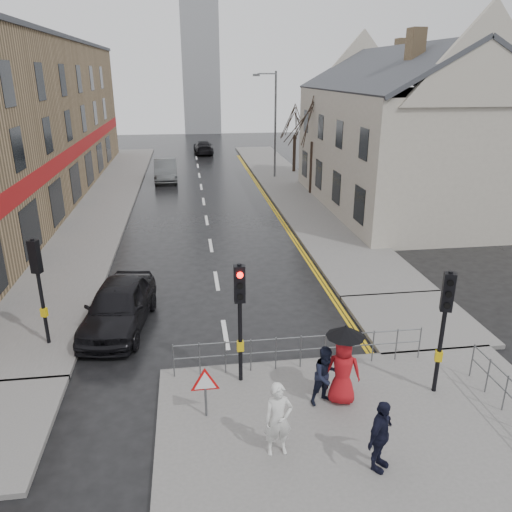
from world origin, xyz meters
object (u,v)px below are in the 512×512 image
object	(u,v)px
pedestrian_d	(380,436)
car_mid	(166,170)
pedestrian_a	(278,419)
pedestrian_b	(326,375)
pedestrian_with_umbrella	(343,362)
car_parked	(119,306)

from	to	relation	value
pedestrian_d	car_mid	xyz separation A→B (m)	(-5.38, 31.71, -0.15)
pedestrian_a	pedestrian_b	bearing A→B (deg)	43.19
pedestrian_a	car_mid	bearing A→B (deg)	92.73
car_mid	pedestrian_a	bearing A→B (deg)	-85.83
pedestrian_b	pedestrian_with_umbrella	bearing A→B (deg)	-20.27
pedestrian_b	pedestrian_with_umbrella	distance (m)	0.56
pedestrian_b	car_mid	bearing A→B (deg)	80.41
car_parked	car_mid	distance (m)	24.31
pedestrian_a	car_parked	distance (m)	7.86
pedestrian_with_umbrella	pedestrian_d	world-z (taller)	pedestrian_with_umbrella
pedestrian_with_umbrella	car_mid	size ratio (longest dim) A/B	0.43
car_parked	car_mid	xyz separation A→B (m)	(0.78, 24.30, 0.02)
car_parked	pedestrian_with_umbrella	bearing A→B (deg)	-32.10
pedestrian_b	pedestrian_a	bearing A→B (deg)	-152.35
pedestrian_a	car_parked	size ratio (longest dim) A/B	0.37
pedestrian_d	car_parked	size ratio (longest dim) A/B	0.35
pedestrian_b	pedestrian_with_umbrella	size ratio (longest dim) A/B	0.73
car_mid	car_parked	bearing A→B (deg)	-93.88
pedestrian_d	car_mid	bearing A→B (deg)	56.55
pedestrian_with_umbrella	car_mid	world-z (taller)	pedestrian_with_umbrella
car_parked	pedestrian_d	bearing A→B (deg)	-42.46
pedestrian_a	pedestrian_d	distance (m)	2.15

